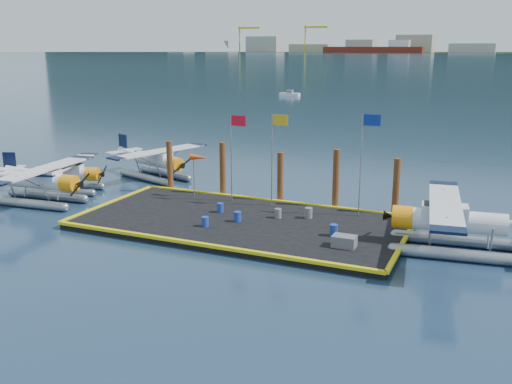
% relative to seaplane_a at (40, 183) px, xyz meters
% --- Properties ---
extents(ground, '(4000.00, 4000.00, 0.00)m').
position_rel_seaplane_a_xyz_m(ground, '(15.21, 1.05, -1.52)').
color(ground, '#192E4D').
rests_on(ground, ground).
extents(dock, '(20.00, 10.00, 0.40)m').
position_rel_seaplane_a_xyz_m(dock, '(15.21, 1.05, -1.32)').
color(dock, black).
rests_on(dock, ground).
extents(dock_bumpers, '(20.25, 10.25, 0.18)m').
position_rel_seaplane_a_xyz_m(dock_bumpers, '(15.21, 1.05, -1.03)').
color(dock_bumpers, yellow).
rests_on(dock_bumpers, dock).
extents(seaplane_a, '(8.94, 9.86, 3.50)m').
position_rel_seaplane_a_xyz_m(seaplane_a, '(0.00, 0.00, 0.00)').
color(seaplane_a, gray).
rests_on(seaplane_a, ground).
extents(seaplane_b, '(8.02, 8.56, 3.07)m').
position_rel_seaplane_a_xyz_m(seaplane_b, '(-0.67, 3.30, -0.19)').
color(seaplane_b, gray).
rests_on(seaplane_b, ground).
extents(seaplane_c, '(8.75, 9.34, 3.35)m').
position_rel_seaplane_a_xyz_m(seaplane_c, '(3.31, 9.87, -0.06)').
color(seaplane_c, gray).
rests_on(seaplane_c, ground).
extents(seaplane_d, '(9.50, 10.49, 3.71)m').
position_rel_seaplane_a_xyz_m(seaplane_d, '(27.65, 1.30, 0.09)').
color(seaplane_d, gray).
rests_on(seaplane_d, ground).
extents(drum_0, '(0.43, 0.43, 0.61)m').
position_rel_seaplane_a_xyz_m(drum_0, '(13.25, 2.01, -0.82)').
color(drum_0, navy).
rests_on(drum_0, dock).
extents(drum_1, '(0.46, 0.46, 0.64)m').
position_rel_seaplane_a_xyz_m(drum_1, '(15.16, 0.61, -0.80)').
color(drum_1, navy).
rests_on(drum_1, dock).
extents(drum_2, '(0.48, 0.48, 0.67)m').
position_rel_seaplane_a_xyz_m(drum_2, '(21.36, 0.37, -0.79)').
color(drum_2, navy).
rests_on(drum_2, dock).
extents(drum_3, '(0.43, 0.43, 0.60)m').
position_rel_seaplane_a_xyz_m(drum_3, '(13.78, -1.02, -0.82)').
color(drum_3, navy).
rests_on(drum_3, dock).
extents(drum_4, '(0.48, 0.48, 0.68)m').
position_rel_seaplane_a_xyz_m(drum_4, '(18.95, 3.06, -0.78)').
color(drum_4, '#5E5E63').
rests_on(drum_4, dock).
extents(drum_5, '(0.43, 0.43, 0.61)m').
position_rel_seaplane_a_xyz_m(drum_5, '(17.17, 2.34, -0.82)').
color(drum_5, '#5E5E63').
rests_on(drum_5, dock).
extents(crate, '(1.26, 0.84, 0.63)m').
position_rel_seaplane_a_xyz_m(crate, '(22.39, -1.20, -0.81)').
color(crate, '#5E5E63').
rests_on(crate, dock).
extents(flagpole_red, '(1.14, 0.08, 6.00)m').
position_rel_seaplane_a_xyz_m(flagpole_red, '(12.92, 4.85, 2.87)').
color(flagpole_red, gray).
rests_on(flagpole_red, dock).
extents(flagpole_yellow, '(1.14, 0.08, 6.20)m').
position_rel_seaplane_a_xyz_m(flagpole_yellow, '(15.91, 4.85, 2.99)').
color(flagpole_yellow, gray).
rests_on(flagpole_yellow, dock).
extents(flagpole_blue, '(1.14, 0.08, 6.50)m').
position_rel_seaplane_a_xyz_m(flagpole_blue, '(21.91, 4.85, 3.16)').
color(flagpole_blue, gray).
rests_on(flagpole_blue, dock).
extents(windsock, '(1.40, 0.44, 3.12)m').
position_rel_seaplane_a_xyz_m(windsock, '(10.19, 4.85, 1.71)').
color(windsock, gray).
rests_on(windsock, dock).
extents(piling_0, '(0.44, 0.44, 4.00)m').
position_rel_seaplane_a_xyz_m(piling_0, '(6.71, 6.45, 0.48)').
color(piling_0, '#442913').
rests_on(piling_0, ground).
extents(piling_1, '(0.44, 0.44, 4.20)m').
position_rel_seaplane_a_xyz_m(piling_1, '(11.21, 6.45, 0.58)').
color(piling_1, '#442913').
rests_on(piling_1, ground).
extents(piling_2, '(0.44, 0.44, 3.80)m').
position_rel_seaplane_a_xyz_m(piling_2, '(15.71, 6.45, 0.38)').
color(piling_2, '#442913').
rests_on(piling_2, ground).
extents(piling_3, '(0.44, 0.44, 4.30)m').
position_rel_seaplane_a_xyz_m(piling_3, '(19.71, 6.45, 0.63)').
color(piling_3, '#442913').
rests_on(piling_3, ground).
extents(piling_4, '(0.44, 0.44, 4.00)m').
position_rel_seaplane_a_xyz_m(piling_4, '(23.71, 6.45, 0.48)').
color(piling_4, '#442913').
rests_on(piling_4, ground).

